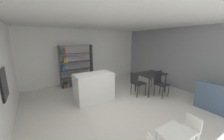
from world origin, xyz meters
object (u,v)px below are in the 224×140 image
open_bookshelf (73,65)px  child_chair_right (190,129)px  built_in_oven (4,84)px  child_table (175,136)px  kitchen_island (94,87)px  dining_table (151,75)px  dining_chair_island_side (137,82)px  dining_chair_near (160,81)px

open_bookshelf → child_chair_right: open_bookshelf is taller
built_in_oven → child_table: built_in_oven is taller
kitchen_island → dining_table: size_ratio=1.22×
open_bookshelf → dining_chair_island_side: (1.60, -2.38, -0.41)m
kitchen_island → dining_chair_near: bearing=-24.0°
kitchen_island → dining_chair_island_side: kitchen_island is taller
kitchen_island → dining_table: bearing=-13.8°
built_in_oven → open_bookshelf: bearing=49.1°
open_bookshelf → child_table: open_bookshelf is taller
kitchen_island → child_chair_right: (0.71, -2.82, -0.12)m
built_in_oven → open_bookshelf: (2.09, 2.42, -0.22)m
child_table → dining_chair_island_side: (1.22, 2.28, 0.14)m
dining_table → dining_chair_island_side: (-0.73, 0.00, -0.15)m
dining_chair_island_side → open_bookshelf: bearing=36.6°
built_in_oven → dining_chair_island_side: 3.74m
kitchen_island → child_table: 2.82m
open_bookshelf → dining_chair_near: 3.67m
kitchen_island → dining_chair_island_side: 1.56m
built_in_oven → kitchen_island: bearing=14.5°
child_table → dining_chair_island_side: size_ratio=0.61×
built_in_oven → dining_chair_near: bearing=-5.1°
child_table → child_chair_right: bearing=-0.8°
built_in_oven → child_chair_right: size_ratio=1.02×
open_bookshelf → dining_table: bearing=-45.5°
open_bookshelf → dining_table: 3.34m
dining_table → open_bookshelf: bearing=134.5°
built_in_oven → kitchen_island: (2.23, 0.58, -0.69)m
open_bookshelf → built_in_oven: bearing=-130.9°
child_table → dining_chair_near: 2.69m
dining_table → dining_chair_island_side: 0.75m
built_in_oven → dining_chair_near: built_in_oven is taller
built_in_oven → kitchen_island: built_in_oven is taller
dining_table → dining_chair_near: (-0.01, -0.43, -0.13)m
dining_chair_near → dining_chair_island_side: (-0.73, 0.44, -0.02)m
built_in_oven → child_chair_right: 3.79m
kitchen_island → dining_chair_near: kitchen_island is taller
child_chair_right → kitchen_island: bearing=-158.4°
open_bookshelf → dining_table: size_ratio=1.77×
open_bookshelf → dining_chair_near: open_bookshelf is taller
child_chair_right → dining_chair_island_side: bearing=169.3°
dining_table → kitchen_island: bearing=166.2°
dining_chair_island_side → child_table: bearing=154.3°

